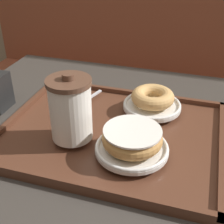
{
  "coord_description": "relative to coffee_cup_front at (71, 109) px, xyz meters",
  "views": [
    {
      "loc": [
        0.13,
        -0.55,
        1.15
      ],
      "look_at": [
        -0.04,
        0.01,
        0.8
      ],
      "focal_mm": 50.0,
      "sensor_mm": 36.0,
      "label": 1
    }
  ],
  "objects": [
    {
      "name": "booth_bench",
      "position": [
        -0.17,
        0.91,
        -0.51
      ],
      "size": [
        1.46,
        0.44,
        1.0
      ],
      "color": "brown",
      "rests_on": "ground_plane"
    },
    {
      "name": "cafe_table",
      "position": [
        0.11,
        0.05,
        -0.26
      ],
      "size": [
        0.99,
        0.83,
        0.73
      ],
      "color": "#38332D",
      "rests_on": "ground_plane"
    },
    {
      "name": "serving_tray",
      "position": [
        0.07,
        0.06,
        -0.09
      ],
      "size": [
        0.49,
        0.39,
        0.02
      ],
      "color": "#512D1E",
      "rests_on": "cafe_table"
    },
    {
      "name": "coffee_cup_front",
      "position": [
        0.0,
        0.0,
        0.0
      ],
      "size": [
        0.09,
        0.09,
        0.15
      ],
      "color": "white",
      "rests_on": "serving_tray"
    },
    {
      "name": "plate_with_chocolate_donut",
      "position": [
        0.14,
        -0.01,
        -0.06
      ],
      "size": [
        0.15,
        0.15,
        0.01
      ],
      "color": "white",
      "rests_on": "serving_tray"
    },
    {
      "name": "donut_chocolate_glazed",
      "position": [
        0.14,
        -0.01,
        -0.04
      ],
      "size": [
        0.12,
        0.12,
        0.04
      ],
      "color": "tan",
      "rests_on": "plate_with_chocolate_donut"
    },
    {
      "name": "plate_with_plain_donut",
      "position": [
        0.14,
        0.17,
        -0.06
      ],
      "size": [
        0.14,
        0.14,
        0.01
      ],
      "color": "white",
      "rests_on": "serving_tray"
    },
    {
      "name": "donut_plain",
      "position": [
        0.14,
        0.17,
        -0.04
      ],
      "size": [
        0.11,
        0.11,
        0.03
      ],
      "color": "tan",
      "rests_on": "plate_with_plain_donut"
    },
    {
      "name": "spoon",
      "position": [
        -0.04,
        0.1,
        -0.06
      ],
      "size": [
        0.06,
        0.16,
        0.01
      ],
      "rotation": [
        0.0,
        0.0,
        4.42
      ],
      "color": "silver",
      "rests_on": "serving_tray"
    }
  ]
}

